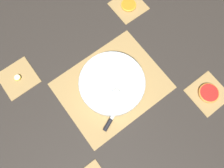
% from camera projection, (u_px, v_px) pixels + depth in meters
% --- Properties ---
extents(ground_plane, '(6.00, 6.00, 0.00)m').
position_uv_depth(ground_plane, '(112.00, 86.00, 1.00)').
color(ground_plane, '#2D2823').
extents(bamboo_mat_center, '(0.46, 0.37, 0.01)m').
position_uv_depth(bamboo_mat_center, '(112.00, 86.00, 0.99)').
color(bamboo_mat_center, '#A8844C').
rests_on(bamboo_mat_center, ground_plane).
extents(coaster_mat_near_left, '(0.16, 0.16, 0.01)m').
position_uv_depth(coaster_mat_near_left, '(129.00, 6.00, 1.12)').
color(coaster_mat_near_left, '#A8844C').
rests_on(coaster_mat_near_left, ground_plane).
extents(coaster_mat_near_right, '(0.16, 0.16, 0.01)m').
position_uv_depth(coaster_mat_near_right, '(18.00, 78.00, 1.00)').
color(coaster_mat_near_right, '#A8844C').
rests_on(coaster_mat_near_right, ground_plane).
extents(coaster_mat_far_left, '(0.16, 0.16, 0.01)m').
position_uv_depth(coaster_mat_far_left, '(208.00, 93.00, 0.98)').
color(coaster_mat_far_left, '#A8844C').
rests_on(coaster_mat_far_left, ground_plane).
extents(fruit_salad_bowl, '(0.29, 0.29, 0.07)m').
position_uv_depth(fruit_salad_bowl, '(112.00, 83.00, 0.96)').
color(fruit_salad_bowl, silver).
rests_on(fruit_salad_bowl, bamboo_mat_center).
extents(paring_knife, '(0.14, 0.07, 0.02)m').
position_uv_depth(paring_knife, '(109.00, 124.00, 0.93)').
color(paring_knife, silver).
rests_on(paring_knife, bamboo_mat_center).
extents(orange_slice_whole, '(0.08, 0.08, 0.01)m').
position_uv_depth(orange_slice_whole, '(129.00, 5.00, 1.11)').
color(orange_slice_whole, orange).
rests_on(orange_slice_whole, coaster_mat_near_left).
extents(banana_coin_single, '(0.03, 0.03, 0.01)m').
position_uv_depth(banana_coin_single, '(17.00, 78.00, 1.00)').
color(banana_coin_single, '#F4EABC').
rests_on(banana_coin_single, coaster_mat_near_right).
extents(grapefruit_slice, '(0.09, 0.09, 0.01)m').
position_uv_depth(grapefruit_slice, '(209.00, 93.00, 0.97)').
color(grapefruit_slice, '#B2231E').
rests_on(grapefruit_slice, coaster_mat_far_left).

